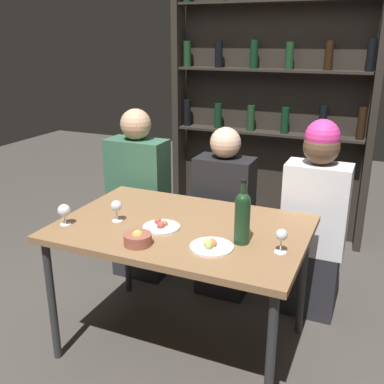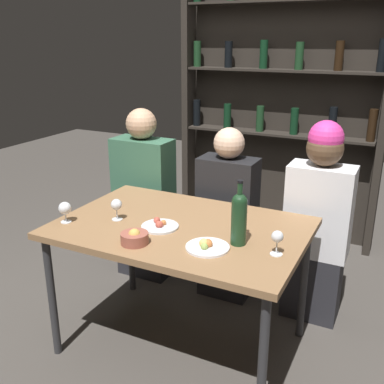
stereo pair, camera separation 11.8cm
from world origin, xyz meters
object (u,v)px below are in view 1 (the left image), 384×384
at_px(wine_bottle, 242,215).
at_px(food_plate_1, 211,246).
at_px(seated_person_center, 224,219).
at_px(seated_person_left, 139,200).
at_px(snack_bowl, 138,239).
at_px(wine_glass_0, 116,207).
at_px(seated_person_right, 314,223).
at_px(wine_glass_2, 64,211).
at_px(wine_glass_1, 281,236).
at_px(food_plate_0, 161,226).

distance_m(wine_bottle, food_plate_1, 0.21).
bearing_deg(seated_person_center, seated_person_left, -180.00).
relative_size(snack_bowl, seated_person_left, 0.11).
bearing_deg(wine_glass_0, seated_person_right, 37.12).
bearing_deg(seated_person_left, wine_glass_2, -86.18).
bearing_deg(wine_glass_1, wine_bottle, 171.51).
bearing_deg(snack_bowl, seated_person_left, 120.05).
distance_m(food_plate_0, snack_bowl, 0.23).
height_order(wine_glass_2, food_plate_0, wine_glass_2).
xyz_separation_m(wine_bottle, seated_person_left, (-1.02, 0.73, -0.31)).
xyz_separation_m(snack_bowl, seated_person_right, (0.72, 0.96, -0.16)).
bearing_deg(food_plate_0, seated_person_left, 127.82).
height_order(wine_glass_1, seated_person_right, seated_person_right).
xyz_separation_m(wine_glass_2, seated_person_right, (1.21, 0.90, -0.21)).
height_order(wine_glass_0, wine_glass_1, same).
height_order(food_plate_0, seated_person_center, seated_person_center).
height_order(wine_glass_1, snack_bowl, wine_glass_1).
bearing_deg(wine_glass_2, food_plate_1, 3.26).
bearing_deg(wine_glass_1, food_plate_0, 177.07).
relative_size(wine_glass_1, wine_glass_2, 1.03).
height_order(seated_person_left, seated_person_right, seated_person_right).
xyz_separation_m(wine_glass_2, food_plate_1, (0.84, 0.05, -0.07)).
relative_size(wine_glass_2, seated_person_right, 0.09).
xyz_separation_m(wine_glass_1, snack_bowl, (-0.67, -0.20, -0.05)).
distance_m(wine_glass_0, seated_person_right, 1.24).
distance_m(wine_glass_1, wine_glass_2, 1.17).
bearing_deg(food_plate_1, wine_glass_1, 15.27).
bearing_deg(wine_glass_1, snack_bowl, -163.69).
relative_size(wine_bottle, food_plate_1, 1.54).
relative_size(wine_bottle, seated_person_center, 0.28).
bearing_deg(seated_person_left, wine_bottle, -35.68).
distance_m(wine_glass_2, food_plate_0, 0.54).
bearing_deg(food_plate_1, wine_glass_0, 169.84).
relative_size(food_plate_0, seated_person_center, 0.17).
distance_m(wine_glass_0, seated_person_center, 0.88).
relative_size(food_plate_0, snack_bowl, 1.45).
height_order(wine_bottle, seated_person_left, seated_person_left).
bearing_deg(food_plate_0, wine_glass_1, -2.93).
bearing_deg(wine_glass_2, snack_bowl, -6.94).
relative_size(wine_glass_2, seated_person_center, 0.10).
relative_size(wine_bottle, seated_person_right, 0.26).
xyz_separation_m(wine_glass_1, seated_person_left, (-1.22, 0.76, -0.25)).
bearing_deg(snack_bowl, wine_glass_1, 16.31).
bearing_deg(seated_person_left, seated_person_right, 0.00).
height_order(wine_glass_2, snack_bowl, wine_glass_2).
relative_size(wine_bottle, seated_person_left, 0.26).
distance_m(wine_glass_2, seated_person_right, 1.52).
bearing_deg(seated_person_center, wine_glass_0, -116.76).
bearing_deg(wine_bottle, snack_bowl, -154.04).
distance_m(food_plate_0, seated_person_right, 1.02).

